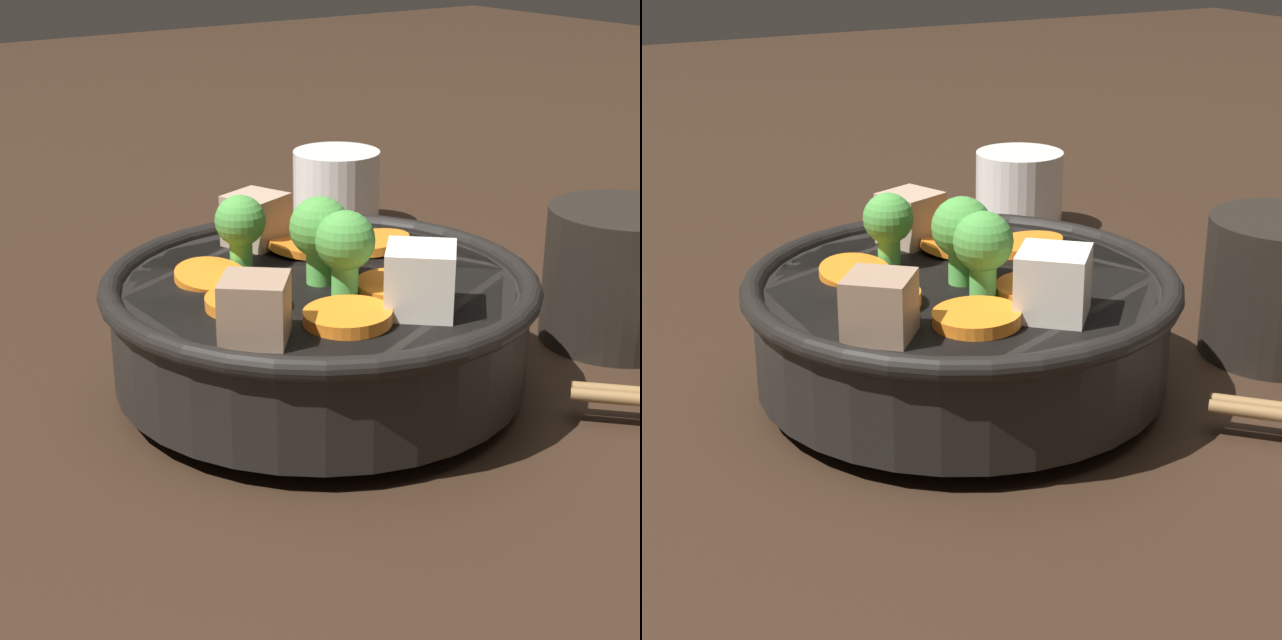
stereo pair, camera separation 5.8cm
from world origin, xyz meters
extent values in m
plane|color=black|center=(0.00, 0.00, 0.00)|extent=(3.00, 3.00, 0.00)
cylinder|color=black|center=(0.00, 0.00, 0.01)|extent=(0.12, 0.12, 0.01)
cylinder|color=black|center=(0.00, 0.00, 0.04)|extent=(0.22, 0.22, 0.05)
torus|color=black|center=(0.00, 0.00, 0.06)|extent=(0.24, 0.24, 0.01)
cylinder|color=brown|center=(0.00, 0.00, 0.05)|extent=(0.21, 0.21, 0.03)
cylinder|color=orange|center=(-0.04, -0.05, 0.07)|extent=(0.04, 0.04, 0.01)
cylinder|color=orange|center=(-0.05, 0.02, 0.07)|extent=(0.05, 0.05, 0.01)
cylinder|color=orange|center=(0.01, -0.05, 0.07)|extent=(0.04, 0.04, 0.01)
cylinder|color=orange|center=(0.03, 0.03, 0.07)|extent=(0.06, 0.06, 0.01)
cylinder|color=orange|center=(-0.03, 0.06, 0.07)|extent=(0.06, 0.06, 0.01)
cylinder|color=orange|center=(0.05, -0.02, 0.07)|extent=(0.06, 0.06, 0.01)
cylinder|color=#59B84C|center=(0.02, 0.00, 0.07)|extent=(0.01, 0.01, 0.02)
sphere|color=#47933D|center=(0.02, 0.00, 0.09)|extent=(0.03, 0.03, 0.03)
cylinder|color=#59B84C|center=(0.00, 0.00, 0.07)|extent=(0.01, 0.01, 0.02)
sphere|color=#47933D|center=(0.00, 0.00, 0.10)|extent=(0.03, 0.03, 0.03)
cylinder|color=#59B84C|center=(-0.05, -0.02, 0.07)|extent=(0.01, 0.01, 0.02)
sphere|color=#47933D|center=(-0.05, -0.02, 0.09)|extent=(0.03, 0.03, 0.03)
cube|color=silver|center=(0.06, 0.02, 0.08)|extent=(0.05, 0.05, 0.03)
cube|color=#9E7F66|center=(0.05, -0.07, 0.08)|extent=(0.04, 0.04, 0.03)
cube|color=tan|center=(-0.08, 0.01, 0.08)|extent=(0.04, 0.04, 0.03)
cylinder|color=white|center=(-0.24, 0.19, 0.03)|extent=(0.07, 0.07, 0.06)
cylinder|color=brown|center=(-0.24, 0.19, 0.05)|extent=(0.06, 0.06, 0.00)
cylinder|color=black|center=(0.04, 0.19, 0.04)|extent=(0.09, 0.09, 0.08)
camera|label=1|loc=(0.44, -0.31, 0.26)|focal=60.00mm
camera|label=2|loc=(0.47, -0.26, 0.26)|focal=60.00mm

